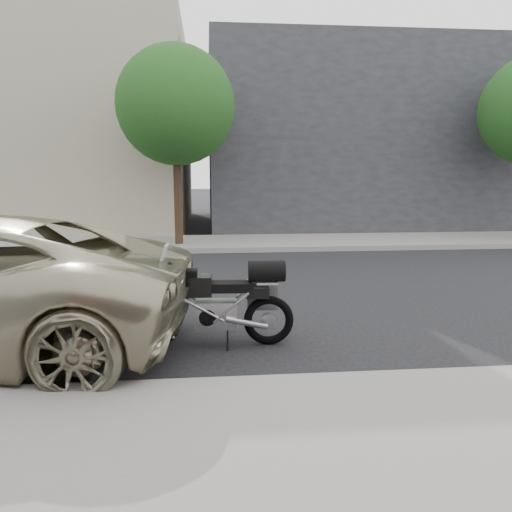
# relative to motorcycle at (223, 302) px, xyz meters

# --- Properties ---
(ground) EXTENTS (120.00, 120.00, 0.00)m
(ground) POSITION_rel_motorcycle_xyz_m (-0.95, -2.58, -0.59)
(ground) COLOR black
(ground) RESTS_ON ground
(far_sidewalk) EXTENTS (44.00, 3.00, 0.15)m
(far_sidewalk) POSITION_rel_motorcycle_xyz_m (-0.95, -9.08, -0.51)
(far_sidewalk) COLOR gray
(far_sidewalk) RESTS_ON ground
(far_building_dark) EXTENTS (16.00, 11.00, 7.00)m
(far_building_dark) POSITION_rel_motorcycle_xyz_m (-7.95, -16.08, 2.91)
(far_building_dark) COLOR #2A2A2F
(far_building_dark) RESTS_ON ground
(far_building_cream) EXTENTS (14.00, 11.00, 8.00)m
(far_building_cream) POSITION_rel_motorcycle_xyz_m (8.05, -16.08, 3.41)
(far_building_cream) COLOR #A49D83
(far_building_cream) RESTS_ON ground
(street_tree_mid) EXTENTS (3.40, 3.40, 5.70)m
(street_tree_mid) POSITION_rel_motorcycle_xyz_m (1.05, -8.58, 3.55)
(street_tree_mid) COLOR #382619
(street_tree_mid) RESTS_ON far_sidewalk
(motorcycle) EXTENTS (2.15, 0.69, 1.36)m
(motorcycle) POSITION_rel_motorcycle_xyz_m (0.00, 0.00, 0.00)
(motorcycle) COLOR black
(motorcycle) RESTS_ON ground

